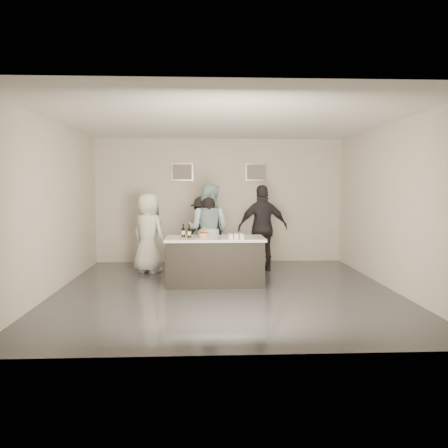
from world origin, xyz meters
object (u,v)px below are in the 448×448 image
(bar_counter, at_px, (215,261))
(person_guest_left, at_px, (148,233))
(person_main_blue, at_px, (208,230))
(beer_bottle_a, at_px, (183,230))
(person_main_black, at_px, (208,237))
(cake, at_px, (204,236))
(beer_bottle_b, at_px, (189,231))
(person_guest_right, at_px, (263,228))
(person_guest_back, at_px, (203,232))

(bar_counter, xyz_separation_m, person_guest_left, (-1.40, 1.22, 0.41))
(person_main_blue, bearing_deg, beer_bottle_a, 81.00)
(bar_counter, relative_size, person_guest_left, 1.09)
(person_main_black, distance_m, person_main_blue, 0.19)
(cake, bearing_deg, bar_counter, 15.72)
(person_main_blue, bearing_deg, person_guest_left, 6.32)
(cake, height_order, beer_bottle_b, beer_bottle_b)
(bar_counter, distance_m, beer_bottle_a, 0.84)
(cake, distance_m, person_guest_left, 1.75)
(beer_bottle_b, xyz_separation_m, person_guest_left, (-0.92, 1.28, -0.17))
(beer_bottle_a, bearing_deg, person_main_blue, 58.86)
(person_guest_left, bearing_deg, cake, 169.06)
(beer_bottle_a, bearing_deg, person_guest_right, 36.81)
(person_guest_back, bearing_deg, cake, 62.95)
(beer_bottle_a, distance_m, person_main_black, 0.83)
(bar_counter, bearing_deg, person_guest_left, 138.94)
(bar_counter, relative_size, beer_bottle_a, 7.15)
(person_guest_back, bearing_deg, bar_counter, 69.68)
(bar_counter, relative_size, person_main_black, 1.13)
(person_guest_right, bearing_deg, cake, 42.40)
(beer_bottle_b, distance_m, person_guest_back, 1.89)
(beer_bottle_b, height_order, person_main_black, person_main_black)
(bar_counter, relative_size, beer_bottle_b, 7.15)
(person_main_blue, distance_m, person_guest_back, 0.95)
(beer_bottle_a, bearing_deg, cake, -17.79)
(person_guest_back, bearing_deg, beer_bottle_a, 50.35)
(beer_bottle_a, height_order, person_guest_right, person_guest_right)
(person_guest_right, relative_size, person_guest_back, 1.16)
(person_main_blue, bearing_deg, person_guest_right, -136.62)
(cake, height_order, person_guest_left, person_guest_left)
(beer_bottle_a, distance_m, beer_bottle_b, 0.17)
(person_guest_back, bearing_deg, person_guest_left, -1.57)
(person_guest_right, bearing_deg, bar_counter, 46.19)
(person_main_black, bearing_deg, person_main_blue, -88.08)
(cake, height_order, person_main_blue, person_main_blue)
(beer_bottle_a, bearing_deg, person_guest_back, 77.79)
(bar_counter, xyz_separation_m, beer_bottle_a, (-0.60, 0.06, 0.58))
(beer_bottle_b, height_order, person_guest_right, person_guest_right)
(person_main_blue, bearing_deg, person_main_black, 110.20)
(cake, relative_size, person_guest_back, 0.12)
(cake, bearing_deg, person_main_blue, 84.24)
(bar_counter, bearing_deg, cake, -164.28)
(beer_bottle_b, xyz_separation_m, person_guest_right, (1.57, 1.39, -0.09))
(person_guest_back, bearing_deg, person_main_blue, 68.98)
(beer_bottle_a, xyz_separation_m, person_guest_back, (0.37, 1.73, -0.22))
(cake, relative_size, person_guest_right, 0.10)
(person_main_blue, bearing_deg, cake, 106.38)
(person_main_blue, bearing_deg, bar_counter, 120.03)
(beer_bottle_b, bearing_deg, person_guest_left, 125.67)
(cake, relative_size, person_guest_left, 0.11)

